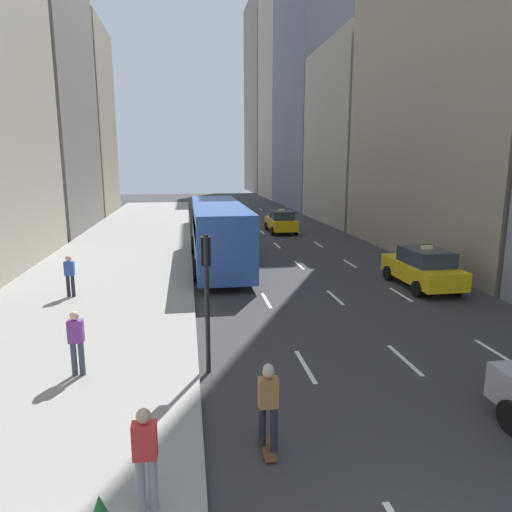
{
  "coord_description": "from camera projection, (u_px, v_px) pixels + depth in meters",
  "views": [
    {
      "loc": [
        -3.18,
        -2.93,
        5.28
      ],
      "look_at": [
        -0.35,
        15.77,
        1.44
      ],
      "focal_mm": 32.0,
      "sensor_mm": 36.0,
      "label": 1
    }
  ],
  "objects": [
    {
      "name": "sidewalk_left",
      "position": [
        129.0,
        246.0,
        29.48
      ],
      "size": [
        8.0,
        66.0,
        0.15
      ],
      "primitive_type": "cube",
      "color": "gray",
      "rests_on": "ground"
    },
    {
      "name": "traffic_light_pole",
      "position": [
        207.0,
        281.0,
        11.38
      ],
      "size": [
        0.24,
        0.42,
        3.6
      ],
      "color": "black",
      "rests_on": "ground"
    },
    {
      "name": "city_bus",
      "position": [
        218.0,
        232.0,
        23.85
      ],
      "size": [
        2.8,
        11.61,
        3.25
      ],
      "color": "#2D519E",
      "rests_on": "ground"
    },
    {
      "name": "pedestrian_mid_block",
      "position": [
        76.0,
        340.0,
        11.09
      ],
      "size": [
        0.36,
        0.22,
        1.65
      ],
      "color": "#383D51",
      "rests_on": "sidewalk_left"
    },
    {
      "name": "pedestrian_near_curb",
      "position": [
        145.0,
        454.0,
        6.73
      ],
      "size": [
        0.36,
        0.22,
        1.65
      ],
      "color": "gray",
      "rests_on": "sidewalk_left"
    },
    {
      "name": "pedestrian_far_walking",
      "position": [
        70.0,
        274.0,
        17.72
      ],
      "size": [
        0.36,
        0.22,
        1.65
      ],
      "color": "#23232D",
      "rests_on": "sidewalk_left"
    },
    {
      "name": "lane_markings",
      "position": [
        287.0,
        254.0,
        27.02
      ],
      "size": [
        5.72,
        56.0,
        0.01
      ],
      "color": "white",
      "rests_on": "ground"
    },
    {
      "name": "building_row_right",
      "position": [
        322.0,
        65.0,
        50.14
      ],
      "size": [
        6.0,
        94.44,
        37.92
      ],
      "color": "gray",
      "rests_on": "ground"
    },
    {
      "name": "taxi_second",
      "position": [
        423.0,
        268.0,
        19.62
      ],
      "size": [
        2.02,
        4.4,
        1.87
      ],
      "color": "yellow",
      "rests_on": "ground"
    },
    {
      "name": "taxi_lead",
      "position": [
        281.0,
        221.0,
        35.32
      ],
      "size": [
        2.02,
        4.4,
        1.87
      ],
      "color": "yellow",
      "rests_on": "ground"
    },
    {
      "name": "skateboarder",
      "position": [
        268.0,
        404.0,
        8.35
      ],
      "size": [
        0.36,
        0.8,
        1.75
      ],
      "color": "brown",
      "rests_on": "ground"
    }
  ]
}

